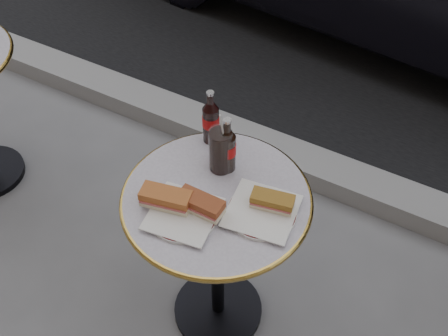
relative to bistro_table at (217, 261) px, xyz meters
The scene contains 11 objects.
ground 0.37m from the bistro_table, ahead, with size 80.00×80.00×0.00m, color slate.
curb 0.95m from the bistro_table, 90.00° to the left, with size 40.00×0.20×0.12m, color gray.
bistro_table is the anchor object (origin of this frame).
plate_left 0.39m from the bistro_table, 112.59° to the right, with size 0.22×0.22×0.01m, color silver.
plate_right 0.40m from the bistro_table, ahead, with size 0.22×0.22×0.01m, color white.
sandwich_left_a 0.44m from the bistro_table, 135.18° to the right, with size 0.16×0.07×0.05m, color #B4602D.
sandwich_left_b 0.41m from the bistro_table, 97.44° to the right, with size 0.15×0.07×0.05m, color brown.
sandwich_right 0.44m from the bistro_table, 12.77° to the left, with size 0.13×0.06×0.05m, color olive.
cola_bottle_left 0.54m from the bistro_table, 123.66° to the left, with size 0.06×0.06×0.21m, color black, non-canonical shape.
cola_bottle_right 0.49m from the bistro_table, 104.27° to the left, with size 0.06×0.06×0.22m, color black, non-canonical shape.
cola_glass 0.47m from the bistro_table, 113.04° to the left, with size 0.08×0.08×0.16m, color black.
Camera 1 is at (0.59, -1.00, 2.10)m, focal length 45.00 mm.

